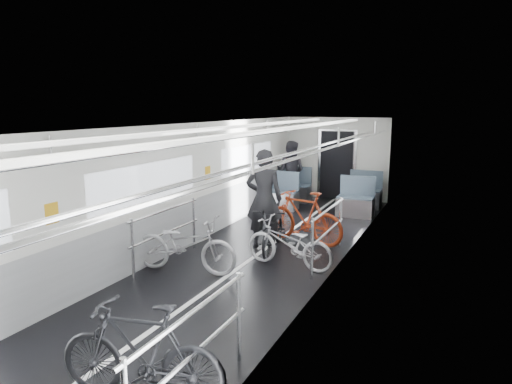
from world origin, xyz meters
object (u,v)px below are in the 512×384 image
at_px(bike_right_near, 141,352).
at_px(bike_aisle, 274,229).
at_px(bike_left_far, 185,244).
at_px(person_standing, 264,199).
at_px(bike_right_mid, 289,244).
at_px(bike_right_far, 303,217).
at_px(person_seated, 290,171).

distance_m(bike_right_near, bike_aisle, 4.73).
bearing_deg(bike_right_near, bike_aisle, 175.98).
xyz_separation_m(bike_left_far, person_standing, (0.66, 1.76, 0.49)).
bearing_deg(bike_aisle, person_standing, 147.39).
height_order(bike_right_mid, bike_aisle, bike_aisle).
bearing_deg(bike_right_mid, bike_left_far, -51.90).
relative_size(bike_right_far, person_standing, 0.92).
bearing_deg(person_standing, bike_left_far, 52.50).
xyz_separation_m(bike_right_far, person_standing, (-0.59, -0.62, 0.43)).
distance_m(bike_right_mid, bike_right_far, 1.49).
height_order(bike_right_near, bike_right_far, bike_right_far).
height_order(bike_right_near, person_standing, person_standing).
xyz_separation_m(bike_right_near, bike_right_mid, (-0.01, 3.94, -0.07)).
bearing_deg(bike_left_far, person_standing, -28.12).
bearing_deg(person_standing, bike_right_mid, 117.16).
height_order(bike_left_far, person_standing, person_standing).
height_order(bike_right_mid, person_standing, person_standing).
xyz_separation_m(bike_right_mid, person_seated, (-1.86, 5.18, 0.46)).
distance_m(bike_left_far, person_seated, 6.11).
bearing_deg(person_seated, bike_right_near, 100.44).
xyz_separation_m(bike_left_far, bike_right_far, (1.25, 2.38, 0.06)).
bearing_deg(bike_aisle, bike_right_mid, -62.49).
xyz_separation_m(bike_aisle, person_standing, (-0.24, 0.10, 0.53)).
bearing_deg(bike_left_far, person_seated, -4.02).
height_order(bike_right_mid, person_seated, person_seated).
distance_m(bike_left_far, bike_aisle, 1.89).
xyz_separation_m(bike_right_mid, bike_right_far, (-0.23, 1.47, 0.11)).
height_order(bike_right_near, bike_right_mid, bike_right_near).
relative_size(bike_right_near, person_seated, 0.94).
height_order(bike_right_near, bike_aisle, bike_right_near).
relative_size(bike_right_mid, person_standing, 0.83).
bearing_deg(bike_left_far, bike_right_far, -35.33).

